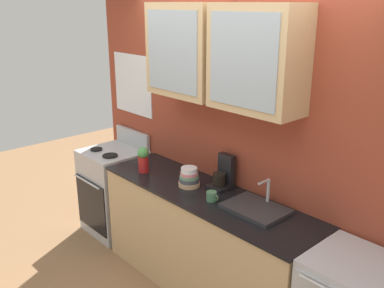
% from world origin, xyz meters
% --- Properties ---
extents(ground_plane, '(10.00, 10.00, 0.00)m').
position_xyz_m(ground_plane, '(0.00, 0.00, 0.00)').
color(ground_plane, '#936B47').
extents(back_wall_unit, '(3.73, 0.43, 2.79)m').
position_xyz_m(back_wall_unit, '(-0.00, 0.30, 1.57)').
color(back_wall_unit, '#993D28').
rests_on(back_wall_unit, ground_plane).
extents(counter, '(2.14, 0.61, 0.94)m').
position_xyz_m(counter, '(0.00, 0.00, 0.47)').
color(counter, tan).
rests_on(counter, ground_plane).
extents(stove_range, '(0.61, 0.63, 1.12)m').
position_xyz_m(stove_range, '(-1.43, -0.00, 0.48)').
color(stove_range, silver).
rests_on(stove_range, ground_plane).
extents(sink_faucet, '(0.47, 0.35, 0.22)m').
position_xyz_m(sink_faucet, '(0.49, 0.07, 0.96)').
color(sink_faucet, '#2D2D30').
rests_on(sink_faucet, counter).
extents(bowl_stack, '(0.19, 0.19, 0.17)m').
position_xyz_m(bowl_stack, '(-0.19, -0.00, 1.01)').
color(bowl_stack, '#E0AD7F').
rests_on(bowl_stack, counter).
extents(vase, '(0.11, 0.11, 0.24)m').
position_xyz_m(vase, '(-0.72, -0.10, 1.07)').
color(vase, '#B21E1E').
rests_on(vase, counter).
extents(cup_near_sink, '(0.12, 0.08, 0.08)m').
position_xyz_m(cup_near_sink, '(0.15, -0.06, 0.98)').
color(cup_near_sink, '#4C7F59').
rests_on(cup_near_sink, counter).
extents(coffee_maker, '(0.17, 0.20, 0.29)m').
position_xyz_m(coffee_maker, '(0.02, 0.19, 1.05)').
color(coffee_maker, black).
rests_on(coffee_maker, counter).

